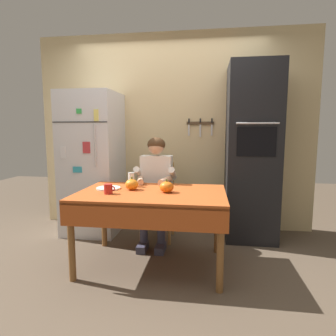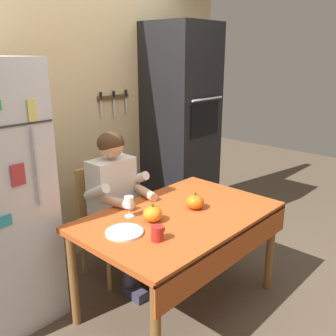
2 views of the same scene
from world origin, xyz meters
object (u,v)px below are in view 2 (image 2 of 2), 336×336
Objects in this scene: dining_table at (182,226)px; seated_person at (118,196)px; chair_behind_person at (104,216)px; coffee_mug at (157,233)px; pumpkin_medium at (195,202)px; serving_tray at (124,232)px; wall_oven at (181,131)px; pumpkin_large at (153,214)px; wine_glass at (129,203)px.

dining_table is 1.12× the size of seated_person.
chair_behind_person reaches higher than coffee_mug.
pumpkin_medium is 0.56× the size of serving_tray.
chair_behind_person is at bearing -173.38° from wall_oven.
seated_person reaches higher than pumpkin_large.
wall_oven is at bearing 41.31° from dining_table.
chair_behind_person is 8.85× the size of coffee_mug.
seated_person is 8.51× the size of wine_glass.
coffee_mug is (-0.38, -0.13, 0.13)m from dining_table.
seated_person reaches higher than chair_behind_person.
dining_table is 0.61m from seated_person.
wall_oven reaches higher than seated_person.
dining_table is 0.26m from pumpkin_large.
wine_glass is at bearing 107.08° from pumpkin_large.
chair_behind_person is 0.29m from seated_person.
serving_tray is at bearing -150.86° from wall_oven.
dining_table is 10.52× the size of pumpkin_medium.
dining_table is 0.41m from wine_glass.
pumpkin_large is (-0.14, -0.53, 0.06)m from seated_person.
dining_table is 9.57× the size of wine_glass.
wall_oven reaches higher than pumpkin_medium.
wine_glass reaches higher than dining_table.
chair_behind_person reaches higher than wine_glass.
wine_glass is at bearing 41.13° from serving_tray.
wine_glass is (0.11, 0.38, 0.05)m from coffee_mug.
chair_behind_person is 1.01m from coffee_mug.
wall_oven is at bearing 29.14° from serving_tray.
wall_oven is 1.54m from pumpkin_large.
pumpkin_medium reaches higher than serving_tray.
pumpkin_large is at bearing 168.44° from pumpkin_medium.
seated_person is at bearing 61.35° from wine_glass.
coffee_mug reaches higher than serving_tray.
wall_oven is 1.25m from chair_behind_person.
coffee_mug is (-0.31, -0.73, 0.05)m from seated_person.
serving_tray is (-0.19, -0.17, -0.09)m from wine_glass.
serving_tray is (-1.51, -0.84, -0.30)m from wall_oven.
chair_behind_person is at bearing 70.40° from wine_glass.
wall_oven reaches higher than chair_behind_person.
coffee_mug is at bearing -161.12° from dining_table.
pumpkin_medium is (-0.90, -0.92, -0.26)m from wall_oven.
seated_person is 5.21× the size of serving_tray.
chair_behind_person is at bearing 95.12° from dining_table.
coffee_mug is 0.27m from pumpkin_large.
dining_table is (-1.05, -0.92, -0.39)m from wall_oven.
serving_tray is (-0.38, -0.71, 0.24)m from chair_behind_person.
wall_oven reaches higher than pumpkin_large.
pumpkin_large is (0.05, -0.17, -0.05)m from wine_glass.
chair_behind_person is 7.16× the size of pumpkin_large.
pumpkin_medium is (0.41, -0.25, -0.05)m from wine_glass.
wall_oven is 1.75m from serving_tray.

